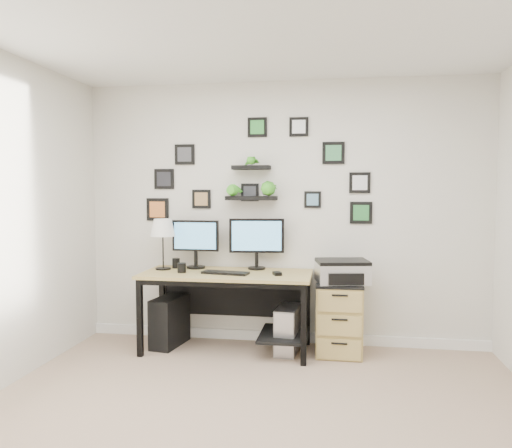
% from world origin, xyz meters
% --- Properties ---
extents(room, '(4.00, 4.00, 4.00)m').
position_xyz_m(room, '(0.00, 1.98, 0.05)').
color(room, tan).
rests_on(room, ground).
extents(desk, '(1.60, 0.70, 0.75)m').
position_xyz_m(desk, '(-0.46, 1.67, 0.63)').
color(desk, tan).
rests_on(desk, ground).
extents(monitor_left, '(0.47, 0.18, 0.48)m').
position_xyz_m(monitor_left, '(-0.85, 1.83, 1.03)').
color(monitor_left, black).
rests_on(monitor_left, desk).
extents(monitor_right, '(0.54, 0.19, 0.50)m').
position_xyz_m(monitor_right, '(-0.24, 1.87, 1.05)').
color(monitor_right, black).
rests_on(monitor_right, desk).
extents(keyboard, '(0.45, 0.21, 0.02)m').
position_xyz_m(keyboard, '(-0.49, 1.55, 0.76)').
color(keyboard, black).
rests_on(keyboard, desk).
extents(mouse, '(0.10, 0.12, 0.03)m').
position_xyz_m(mouse, '(-0.00, 1.56, 0.77)').
color(mouse, black).
rests_on(mouse, desk).
extents(table_lamp, '(0.24, 0.24, 0.50)m').
position_xyz_m(table_lamp, '(-1.15, 1.72, 1.15)').
color(table_lamp, black).
rests_on(table_lamp, desk).
extents(mug, '(0.08, 0.08, 0.09)m').
position_xyz_m(mug, '(-0.91, 1.56, 0.80)').
color(mug, black).
rests_on(mug, desk).
extents(pen_cup, '(0.08, 0.08, 0.10)m').
position_xyz_m(pen_cup, '(-1.05, 1.82, 0.80)').
color(pen_cup, black).
rests_on(pen_cup, desk).
extents(pc_tower_black, '(0.29, 0.51, 0.48)m').
position_xyz_m(pc_tower_black, '(-1.08, 1.70, 0.24)').
color(pc_tower_black, black).
rests_on(pc_tower_black, ground).
extents(pc_tower_grey, '(0.22, 0.45, 0.43)m').
position_xyz_m(pc_tower_grey, '(0.09, 1.67, 0.21)').
color(pc_tower_grey, gray).
rests_on(pc_tower_grey, ground).
extents(file_cabinet, '(0.43, 0.53, 0.67)m').
position_xyz_m(file_cabinet, '(0.57, 1.72, 0.34)').
color(file_cabinet, tan).
rests_on(file_cabinet, ground).
extents(printer, '(0.52, 0.45, 0.21)m').
position_xyz_m(printer, '(0.59, 1.70, 0.78)').
color(printer, silver).
rests_on(printer, file_cabinet).
extents(wall_decor, '(2.29, 0.18, 1.04)m').
position_xyz_m(wall_decor, '(-0.28, 1.93, 1.65)').
color(wall_decor, black).
rests_on(wall_decor, ground).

